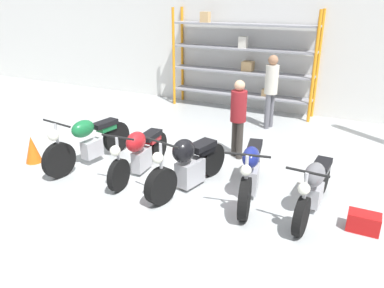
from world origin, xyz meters
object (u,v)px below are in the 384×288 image
at_px(person_near_rack, 238,113).
at_px(shelving_rack, 241,60).
at_px(toolbox, 363,222).
at_px(motorcycle_red, 140,151).
at_px(motorcycle_green, 89,141).
at_px(person_browsing, 271,86).
at_px(traffic_cone, 32,149).
at_px(motorcycle_black, 188,165).
at_px(motorcycle_blue, 251,171).
at_px(motorcycle_grey, 315,185).

bearing_deg(person_near_rack, shelving_rack, -125.80).
bearing_deg(toolbox, motorcycle_red, 177.47).
relative_size(motorcycle_green, person_browsing, 1.16).
xyz_separation_m(motorcycle_green, traffic_cone, (-1.08, -0.46, -0.21)).
bearing_deg(toolbox, motorcycle_black, 178.79).
bearing_deg(shelving_rack, motorcycle_blue, -68.45).
xyz_separation_m(person_near_rack, toolbox, (2.54, -1.72, -0.81)).
xyz_separation_m(motorcycle_green, motorcycle_red, (1.15, 0.07, -0.03)).
relative_size(motorcycle_green, traffic_cone, 3.87).
relative_size(motorcycle_green, person_near_rack, 1.31).
xyz_separation_m(shelving_rack, person_browsing, (1.22, -1.22, -0.38)).
bearing_deg(motorcycle_red, toolbox, 84.00).
distance_m(toolbox, traffic_cone, 6.14).
bearing_deg(motorcycle_green, motorcycle_grey, 99.78).
bearing_deg(motorcycle_blue, motorcycle_green, -98.37).
distance_m(motorcycle_black, person_near_rack, 1.76).
relative_size(motorcycle_black, person_near_rack, 1.22).
xyz_separation_m(shelving_rack, traffic_cone, (-2.45, -5.43, -1.19)).
xyz_separation_m(motorcycle_grey, person_near_rack, (-1.79, 1.48, 0.51)).
distance_m(motorcycle_black, person_browsing, 3.87).
distance_m(motorcycle_red, motorcycle_grey, 3.15).
bearing_deg(person_near_rack, toolbox, 91.39).
relative_size(motorcycle_black, traffic_cone, 3.58).
xyz_separation_m(motorcycle_blue, toolbox, (1.78, -0.27, -0.31)).
relative_size(motorcycle_red, person_near_rack, 1.25).
relative_size(motorcycle_red, motorcycle_black, 1.03).
bearing_deg(motorcycle_blue, motorcycle_grey, 76.60).
distance_m(person_near_rack, toolbox, 3.17).
bearing_deg(toolbox, motorcycle_blue, 171.33).
relative_size(person_browsing, toolbox, 4.16).
bearing_deg(motorcycle_black, toolbox, 101.68).
bearing_deg(traffic_cone, motorcycle_green, 22.84).
bearing_deg(person_browsing, motorcycle_black, 101.52).
bearing_deg(motorcycle_red, motorcycle_grey, 87.66).
distance_m(motorcycle_green, person_browsing, 4.60).
bearing_deg(motorcycle_red, person_near_rack, 135.17).
bearing_deg(motorcycle_red, motorcycle_blue, 89.20).
bearing_deg(motorcycle_blue, motorcycle_red, -98.68).
bearing_deg(toolbox, person_browsing, 122.47).
height_order(shelving_rack, motorcycle_red, shelving_rack).
height_order(motorcycle_green, traffic_cone, motorcycle_green).
bearing_deg(toolbox, person_near_rack, 145.92).
bearing_deg(motorcycle_black, shelving_rack, -157.50).
distance_m(motorcycle_blue, traffic_cone, 4.40).
bearing_deg(toolbox, shelving_rack, 125.90).
bearing_deg(traffic_cone, motorcycle_red, 13.31).
relative_size(shelving_rack, person_browsing, 2.28).
height_order(shelving_rack, traffic_cone, shelving_rack).
bearing_deg(motorcycle_red, motorcycle_green, -89.92).
distance_m(shelving_rack, toolbox, 6.41).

